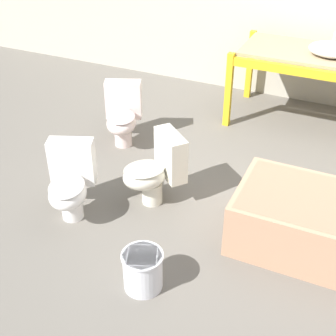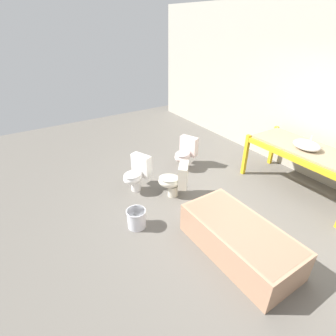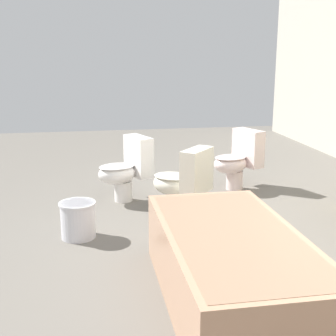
{
  "view_description": "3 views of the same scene",
  "coord_description": "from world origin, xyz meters",
  "px_view_note": "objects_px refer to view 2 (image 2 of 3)",
  "views": [
    {
      "loc": [
        0.47,
        -3.56,
        2.6
      ],
      "look_at": [
        -0.87,
        -0.66,
        0.47
      ],
      "focal_mm": 50.0,
      "sensor_mm": 36.0,
      "label": 1
    },
    {
      "loc": [
        2.19,
        -2.76,
        2.8
      ],
      "look_at": [
        -0.99,
        -0.72,
        0.66
      ],
      "focal_mm": 28.0,
      "sensor_mm": 36.0,
      "label": 2
    },
    {
      "loc": [
        3.01,
        -1.39,
        1.5
      ],
      "look_at": [
        -0.99,
        -0.69,
        0.48
      ],
      "focal_mm": 50.0,
      "sensor_mm": 36.0,
      "label": 3
    }
  ],
  "objects_px": {
    "bathtub_main": "(239,238)",
    "toilet_near": "(175,180)",
    "sink_basin": "(307,145)",
    "bucket_white": "(136,218)",
    "toilet_far": "(137,173)",
    "toilet_extra": "(185,153)"
  },
  "relations": [
    {
      "from": "sink_basin",
      "to": "toilet_near",
      "type": "height_order",
      "value": "sink_basin"
    },
    {
      "from": "sink_basin",
      "to": "toilet_near",
      "type": "xyz_separation_m",
      "value": [
        -1.07,
        -1.98,
        -0.59
      ]
    },
    {
      "from": "sink_basin",
      "to": "bathtub_main",
      "type": "bearing_deg",
      "value": -76.08
    },
    {
      "from": "bathtub_main",
      "to": "toilet_extra",
      "type": "height_order",
      "value": "toilet_extra"
    },
    {
      "from": "bathtub_main",
      "to": "toilet_near",
      "type": "relative_size",
      "value": 2.47
    },
    {
      "from": "bucket_white",
      "to": "toilet_far",
      "type": "bearing_deg",
      "value": 152.46
    },
    {
      "from": "toilet_far",
      "to": "toilet_extra",
      "type": "xyz_separation_m",
      "value": [
        -0.2,
        1.25,
        0.0
      ]
    },
    {
      "from": "toilet_near",
      "to": "toilet_extra",
      "type": "height_order",
      "value": "same"
    },
    {
      "from": "toilet_far",
      "to": "toilet_extra",
      "type": "height_order",
      "value": "same"
    },
    {
      "from": "toilet_far",
      "to": "toilet_extra",
      "type": "distance_m",
      "value": 1.27
    },
    {
      "from": "toilet_extra",
      "to": "toilet_near",
      "type": "bearing_deg",
      "value": -67.86
    },
    {
      "from": "toilet_near",
      "to": "toilet_far",
      "type": "distance_m",
      "value": 0.74
    },
    {
      "from": "toilet_extra",
      "to": "toilet_far",
      "type": "bearing_deg",
      "value": -103.3
    },
    {
      "from": "bathtub_main",
      "to": "toilet_near",
      "type": "bearing_deg",
      "value": 178.86
    },
    {
      "from": "bucket_white",
      "to": "toilet_extra",
      "type": "bearing_deg",
      "value": 123.03
    },
    {
      "from": "toilet_extra",
      "to": "bucket_white",
      "type": "distance_m",
      "value": 2.08
    },
    {
      "from": "toilet_near",
      "to": "toilet_extra",
      "type": "relative_size",
      "value": 1.0
    },
    {
      "from": "bathtub_main",
      "to": "toilet_far",
      "type": "distance_m",
      "value": 2.19
    },
    {
      "from": "sink_basin",
      "to": "toilet_far",
      "type": "relative_size",
      "value": 0.7
    },
    {
      "from": "bathtub_main",
      "to": "toilet_extra",
      "type": "distance_m",
      "value": 2.48
    },
    {
      "from": "bathtub_main",
      "to": "bucket_white",
      "type": "height_order",
      "value": "bathtub_main"
    },
    {
      "from": "toilet_near",
      "to": "bucket_white",
      "type": "xyz_separation_m",
      "value": [
        0.36,
        -0.95,
        -0.18
      ]
    }
  ]
}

